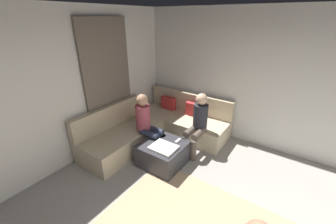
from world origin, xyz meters
name	(u,v)px	position (x,y,z in m)	size (l,w,h in m)	color
wall_back	(280,84)	(0.00, 2.94, 1.35)	(6.00, 0.12, 2.70)	silver
wall_left	(38,99)	(-2.94, 0.00, 1.35)	(0.12, 6.00, 2.70)	silver
curtain_panel	(109,85)	(-2.84, 1.30, 1.25)	(0.06, 1.10, 2.50)	#726659
sectional_couch	(158,127)	(-2.08, 1.88, 0.28)	(2.10, 2.55, 0.87)	#C6B593
ottoman	(163,153)	(-1.46, 1.23, 0.21)	(0.76, 0.76, 0.42)	#333338
folded_blanket	(164,148)	(-1.36, 1.11, 0.44)	(0.44, 0.36, 0.04)	white
coffee_mug	(159,134)	(-1.68, 1.41, 0.47)	(0.08, 0.08, 0.10)	#334C72
game_remote	(178,141)	(-1.28, 1.45, 0.43)	(0.05, 0.15, 0.02)	white
person_on_couch_back	(198,122)	(-1.14, 1.93, 0.66)	(0.30, 0.60, 1.20)	brown
person_on_couch_side	(147,122)	(-1.93, 1.36, 0.66)	(0.60, 0.30, 1.20)	#2D3347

